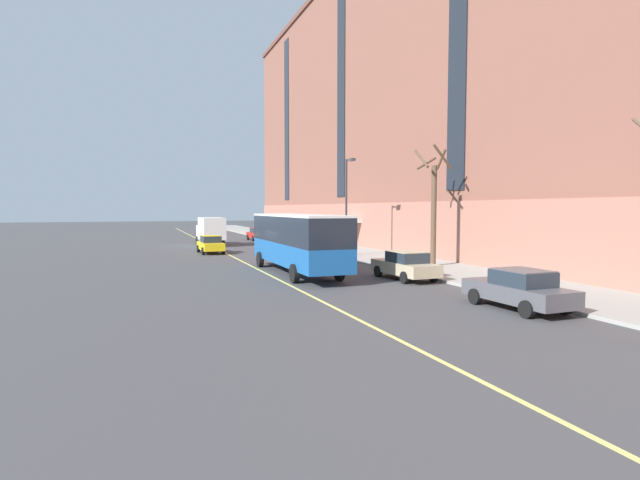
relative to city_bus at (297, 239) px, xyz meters
name	(u,v)px	position (x,y,z in m)	size (l,w,h in m)	color
ground_plane	(286,272)	(-0.35, 1.13, -2.05)	(260.00, 260.00, 0.00)	#424244
sidewalk	(397,260)	(8.99, 4.13, -1.98)	(5.85, 160.00, 0.15)	#9E9B93
apartment_facade	(528,53)	(17.90, 1.13, 13.06)	(15.20, 110.00, 30.26)	brown
city_bus	(297,239)	(0.00, 0.00, 0.00)	(2.85, 11.83, 3.52)	#19569E
parked_car_navy_0	(289,240)	(4.86, 18.08, -1.27)	(2.04, 4.57, 1.56)	navy
parked_car_darkgray_2	(519,289)	(4.83, -13.01, -1.27)	(2.07, 4.54, 1.56)	#4C4C51
parked_car_red_3	(258,234)	(4.88, 31.34, -1.27)	(2.04, 4.44, 1.56)	#B21E19
parked_car_champagne_4	(405,265)	(4.83, -4.37, -1.27)	(2.06, 4.65, 1.56)	#BCAD89
box_truck	(211,230)	(-1.66, 24.78, -0.38)	(2.42, 6.69, 2.94)	silver
taxi_cab	(211,244)	(-2.95, 15.46, -1.27)	(2.02, 4.35, 1.56)	yellow
street_tree_mid_block	(433,205)	(9.13, -0.41, 2.03)	(1.98, 1.96, 7.76)	brown
street_lamp	(347,197)	(6.67, 7.93, 2.70)	(0.36, 1.48, 7.61)	#2D2D30
lane_centerline	(254,267)	(-1.70, 4.13, -2.05)	(0.16, 140.00, 0.01)	#E0D66B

